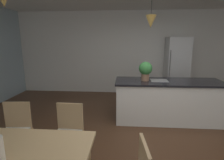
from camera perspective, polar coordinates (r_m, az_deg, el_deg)
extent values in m
cube|color=#4C301E|center=(3.20, 12.87, -20.95)|extent=(10.00, 8.40, 0.04)
cube|color=silver|center=(5.93, 8.89, 8.64)|extent=(10.00, 0.12, 2.70)
cube|color=tan|center=(2.60, -14.69, -17.91)|extent=(0.42, 0.42, 0.04)
cube|color=white|center=(2.58, -14.74, -17.24)|extent=(0.38, 0.38, 0.03)
cube|color=tan|center=(2.64, -13.54, -11.70)|extent=(0.38, 0.05, 0.42)
cylinder|color=tan|center=(2.65, -19.57, -23.34)|extent=(0.04, 0.04, 0.41)
cylinder|color=tan|center=(2.80, -9.63, -20.62)|extent=(0.04, 0.04, 0.41)
cylinder|color=tan|center=(2.91, -16.48, -19.67)|extent=(0.04, 0.04, 0.41)
cube|color=tan|center=(2.92, -29.65, -15.61)|extent=(0.43, 0.43, 0.04)
cube|color=white|center=(2.91, -29.73, -15.00)|extent=(0.39, 0.39, 0.03)
cube|color=tan|center=(2.98, -28.48, -10.14)|extent=(0.38, 0.06, 0.42)
cylinder|color=tan|center=(2.83, -27.61, -21.60)|extent=(0.04, 0.04, 0.41)
cylinder|color=tan|center=(3.09, -24.71, -18.29)|extent=(0.04, 0.04, 0.41)
cylinder|color=tan|center=(3.24, -30.50, -17.47)|extent=(0.04, 0.04, 0.41)
cube|color=silver|center=(4.07, 17.75, -6.62)|extent=(2.24, 0.77, 0.88)
cube|color=black|center=(3.95, 18.17, -0.57)|extent=(2.30, 0.83, 0.04)
cube|color=gray|center=(3.90, 15.15, -0.17)|extent=(0.36, 0.30, 0.01)
cube|color=silver|center=(5.79, 20.29, 3.76)|extent=(0.65, 0.64, 1.86)
cylinder|color=#4C4C4C|center=(5.39, 18.34, 3.31)|extent=(0.02, 0.02, 1.12)
cylinder|color=black|center=(3.85, 12.85, 23.36)|extent=(0.01, 0.01, 0.45)
cone|color=olive|center=(3.79, 12.58, 18.17)|extent=(0.22, 0.22, 0.25)
cylinder|color=#8C664C|center=(3.84, 10.81, 0.89)|extent=(0.17, 0.17, 0.15)
sphere|color=#387F3D|center=(3.81, 10.93, 3.75)|extent=(0.29, 0.29, 0.29)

